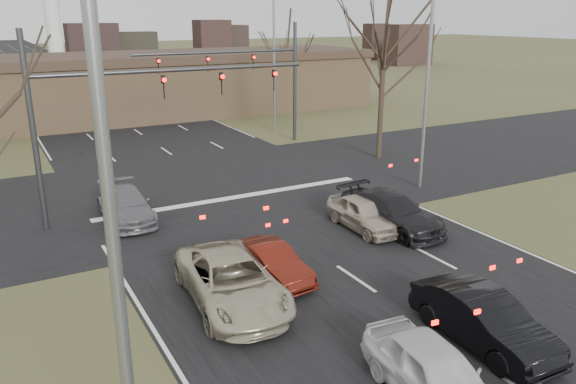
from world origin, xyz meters
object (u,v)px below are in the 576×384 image
car_white_sedan (435,375)px  car_grey_ahead (126,205)px  car_red_ahead (271,262)px  streetlight_right_near (425,77)px  car_charcoal_sedan (391,212)px  streetlight_right_far (272,55)px  car_black_hatch (483,319)px  mast_arm_near (116,101)px  building (138,85)px  mast_arm_far (258,69)px  streetlight_left (128,250)px  car_silver_suv (232,281)px  car_silver_ahead (364,213)px

car_white_sedan → car_grey_ahead: bearing=107.3°
car_white_sedan → car_red_ahead: car_white_sedan is taller
streetlight_right_near → car_charcoal_sedan: (-4.82, -3.85, -4.86)m
streetlight_right_far → streetlight_right_near: bearing=-91.7°
car_black_hatch → mast_arm_near: bearing=114.1°
building → car_charcoal_sedan: bearing=-86.4°
mast_arm_far → car_grey_ahead: bearing=-137.6°
car_white_sedan → car_red_ahead: size_ratio=1.16×
mast_arm_far → streetlight_left: streetlight_left is taller
mast_arm_near → mast_arm_far: 15.17m
building → car_grey_ahead: (-7.32, -25.50, -1.99)m
mast_arm_far → car_silver_suv: bearing=-118.2°
mast_arm_near → car_grey_ahead: bearing=-100.2°
streetlight_right_near → car_silver_suv: streetlight_right_near is taller
car_silver_suv → car_black_hatch: (5.00, -5.28, -0.03)m
streetlight_right_far → car_white_sedan: bearing=-110.9°
mast_arm_far → car_silver_suv: mast_arm_far is taller
mast_arm_far → car_black_hatch: (-5.47, -24.78, -4.29)m
car_white_sedan → car_grey_ahead: car_white_sedan is taller
car_charcoal_sedan → car_white_sedan: bearing=-130.3°
mast_arm_far → car_charcoal_sedan: bearing=-97.4°
building → streetlight_right_near: bearing=-76.3°
car_grey_ahead → car_charcoal_sedan: bearing=-31.7°
streetlight_left → car_red_ahead: bearing=52.9°
streetlight_left → streetlight_right_far: same height
mast_arm_far → car_grey_ahead: mast_arm_far is taller
streetlight_left → car_red_ahead: size_ratio=2.73×
car_charcoal_sedan → car_grey_ahead: size_ratio=1.08×
streetlight_right_near → car_silver_ahead: streetlight_right_near is taller
mast_arm_near → car_grey_ahead: mast_arm_near is taller
mast_arm_far → car_charcoal_sedan: 17.53m
streetlight_right_far → car_red_ahead: streetlight_right_far is taller
car_charcoal_sedan → car_red_ahead: car_charcoal_sedan is taller
mast_arm_near → streetlight_left: 17.38m
mast_arm_far → car_red_ahead: 20.98m
streetlight_right_far → car_red_ahead: 25.97m
car_grey_ahead → streetlight_right_near: bearing=-7.4°
streetlight_left → car_white_sedan: (6.73, 1.05, -4.87)m
car_silver_suv → car_grey_ahead: bearing=101.6°
mast_arm_far → car_charcoal_sedan: mast_arm_far is taller
streetlight_right_near → car_white_sedan: 17.63m
building → streetlight_left: bearing=-104.4°
streetlight_left → streetlight_right_far: bearing=59.7°
streetlight_right_near → building: bearing=103.7°
mast_arm_near → car_black_hatch: 16.51m
streetlight_right_far → car_grey_ahead: size_ratio=2.14×
car_charcoal_sedan → car_silver_ahead: size_ratio=1.27×
building → streetlight_right_far: 13.53m
building → car_white_sedan: 41.20m
streetlight_left → car_grey_ahead: (3.50, 16.50, -4.91)m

